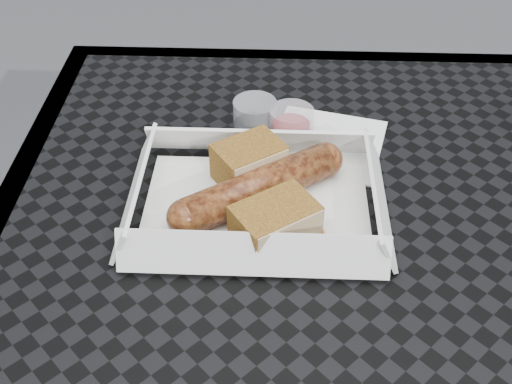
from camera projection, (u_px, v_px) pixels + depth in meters
patio_table at (391, 323)px, 0.62m from camera, size 0.80×0.80×0.74m
food_tray at (256, 207)px, 0.63m from camera, size 0.22×0.15×0.00m
bratwurst at (259, 187)px, 0.62m from camera, size 0.17×0.13×0.04m
bread_near at (249, 162)px, 0.65m from camera, size 0.08×0.08×0.04m
bread_far at (275, 222)px, 0.59m from camera, size 0.09×0.08×0.04m
veg_garnish at (306, 240)px, 0.59m from camera, size 0.03×0.03×0.00m
napkin at (326, 143)px, 0.71m from camera, size 0.15×0.15×0.00m
condiment_cup_sauce at (292, 122)px, 0.72m from camera, size 0.05×0.05×0.03m
condiment_cup_empty at (255, 113)px, 0.73m from camera, size 0.05×0.05×0.03m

